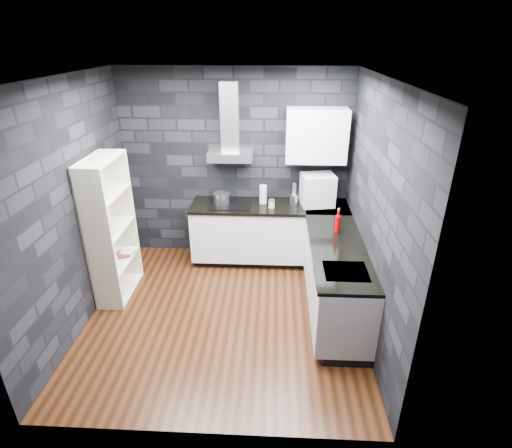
# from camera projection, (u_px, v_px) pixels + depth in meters

# --- Properties ---
(ground) EXTENTS (3.20, 3.20, 0.00)m
(ground) POSITION_uv_depth(u_px,v_px,m) (225.00, 314.00, 4.82)
(ground) COLOR #3B1C0C
(ceiling) EXTENTS (3.20, 3.20, 0.00)m
(ceiling) POSITION_uv_depth(u_px,v_px,m) (216.00, 77.00, 3.66)
(ceiling) COLOR white
(wall_back) EXTENTS (3.20, 0.05, 2.70)m
(wall_back) POSITION_uv_depth(u_px,v_px,m) (236.00, 166.00, 5.71)
(wall_back) COLOR black
(wall_back) RESTS_ON ground
(wall_front) EXTENTS (3.20, 0.05, 2.70)m
(wall_front) POSITION_uv_depth(u_px,v_px,m) (191.00, 305.00, 2.78)
(wall_front) COLOR black
(wall_front) RESTS_ON ground
(wall_left) EXTENTS (0.05, 3.20, 2.70)m
(wall_left) POSITION_uv_depth(u_px,v_px,m) (72.00, 209.00, 4.32)
(wall_left) COLOR black
(wall_left) RESTS_ON ground
(wall_right) EXTENTS (0.05, 3.20, 2.70)m
(wall_right) POSITION_uv_depth(u_px,v_px,m) (375.00, 215.00, 4.17)
(wall_right) COLOR black
(wall_right) RESTS_ON ground
(toekick_back) EXTENTS (2.18, 0.50, 0.10)m
(toekick_back) POSITION_uv_depth(u_px,v_px,m) (269.00, 256.00, 5.99)
(toekick_back) COLOR black
(toekick_back) RESTS_ON ground
(toekick_right) EXTENTS (0.50, 1.78, 0.10)m
(toekick_right) POSITION_uv_depth(u_px,v_px,m) (336.00, 309.00, 4.83)
(toekick_right) COLOR black
(toekick_right) RESTS_ON ground
(counter_back_cab) EXTENTS (2.20, 0.60, 0.76)m
(counter_back_cab) POSITION_uv_depth(u_px,v_px,m) (269.00, 232.00, 5.77)
(counter_back_cab) COLOR silver
(counter_back_cab) RESTS_ON ground
(counter_right_cab) EXTENTS (0.60, 1.80, 0.76)m
(counter_right_cab) POSITION_uv_depth(u_px,v_px,m) (336.00, 279.00, 4.65)
(counter_right_cab) COLOR silver
(counter_right_cab) RESTS_ON ground
(counter_back_top) EXTENTS (2.20, 0.62, 0.04)m
(counter_back_top) POSITION_uv_depth(u_px,v_px,m) (270.00, 206.00, 5.59)
(counter_back_top) COLOR black
(counter_back_top) RESTS_ON counter_back_cab
(counter_right_top) EXTENTS (0.62, 1.80, 0.04)m
(counter_right_top) POSITION_uv_depth(u_px,v_px,m) (338.00, 249.00, 4.48)
(counter_right_top) COLOR black
(counter_right_top) RESTS_ON counter_right_cab
(counter_corner_top) EXTENTS (0.62, 0.62, 0.04)m
(counter_corner_top) POSITION_uv_depth(u_px,v_px,m) (327.00, 207.00, 5.56)
(counter_corner_top) COLOR black
(counter_corner_top) RESTS_ON counter_right_cab
(hood_body) EXTENTS (0.60, 0.34, 0.12)m
(hood_body) POSITION_uv_depth(u_px,v_px,m) (230.00, 156.00, 5.45)
(hood_body) COLOR silver
(hood_body) RESTS_ON wall_back
(hood_chimney) EXTENTS (0.24, 0.20, 0.90)m
(hood_chimney) POSITION_uv_depth(u_px,v_px,m) (230.00, 117.00, 5.29)
(hood_chimney) COLOR silver
(hood_chimney) RESTS_ON hood_body
(upper_cabinet) EXTENTS (0.80, 0.35, 0.70)m
(upper_cabinet) POSITION_uv_depth(u_px,v_px,m) (316.00, 136.00, 5.27)
(upper_cabinet) COLOR silver
(upper_cabinet) RESTS_ON wall_back
(cooktop) EXTENTS (0.58, 0.50, 0.01)m
(cooktop) POSITION_uv_depth(u_px,v_px,m) (231.00, 204.00, 5.61)
(cooktop) COLOR black
(cooktop) RESTS_ON counter_back_top
(sink_rim) EXTENTS (0.44, 0.40, 0.01)m
(sink_rim) POSITION_uv_depth(u_px,v_px,m) (346.00, 272.00, 4.02)
(sink_rim) COLOR silver
(sink_rim) RESTS_ON counter_right_top
(pot) EXTENTS (0.28, 0.28, 0.13)m
(pot) POSITION_uv_depth(u_px,v_px,m) (222.00, 199.00, 5.59)
(pot) COLOR silver
(pot) RESTS_ON cooktop
(glass_vase) EXTENTS (0.14, 0.14, 0.26)m
(glass_vase) POSITION_uv_depth(u_px,v_px,m) (263.00, 194.00, 5.59)
(glass_vase) COLOR silver
(glass_vase) RESTS_ON counter_back_top
(storage_jar) EXTENTS (0.11, 0.11, 0.10)m
(storage_jar) POSITION_uv_depth(u_px,v_px,m) (272.00, 204.00, 5.47)
(storage_jar) COLOR #C7B688
(storage_jar) RESTS_ON counter_back_top
(utensil_crock) EXTENTS (0.12, 0.12, 0.14)m
(utensil_crock) POSITION_uv_depth(u_px,v_px,m) (294.00, 200.00, 5.57)
(utensil_crock) COLOR silver
(utensil_crock) RESTS_ON counter_back_top
(appliance_garage) EXTENTS (0.49, 0.41, 0.44)m
(appliance_garage) POSITION_uv_depth(u_px,v_px,m) (317.00, 190.00, 5.48)
(appliance_garage) COLOR silver
(appliance_garage) RESTS_ON counter_back_top
(red_bottle) EXTENTS (0.08, 0.08, 0.22)m
(red_bottle) POSITION_uv_depth(u_px,v_px,m) (337.00, 224.00, 4.76)
(red_bottle) COLOR #920004
(red_bottle) RESTS_ON counter_right_top
(bookshelf) EXTENTS (0.54, 0.86, 1.80)m
(bookshelf) POSITION_uv_depth(u_px,v_px,m) (111.00, 230.00, 4.87)
(bookshelf) COLOR beige
(bookshelf) RESTS_ON ground
(fruit_bowl) EXTENTS (0.27, 0.27, 0.06)m
(fruit_bowl) POSITION_uv_depth(u_px,v_px,m) (106.00, 232.00, 4.72)
(fruit_bowl) COLOR silver
(fruit_bowl) RESTS_ON bookshelf
(book_red) EXTENTS (0.14, 0.09, 0.20)m
(book_red) POSITION_uv_depth(u_px,v_px,m) (117.00, 249.00, 5.12)
(book_red) COLOR maroon
(book_red) RESTS_ON bookshelf
(book_second) EXTENTS (0.16, 0.03, 0.21)m
(book_second) POSITION_uv_depth(u_px,v_px,m) (122.00, 244.00, 5.19)
(book_second) COLOR #B2B2B2
(book_second) RESTS_ON bookshelf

